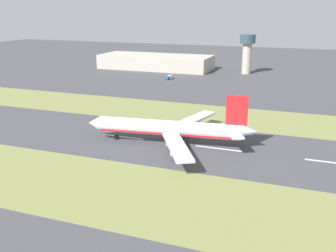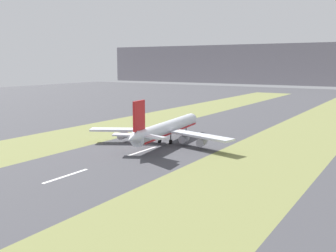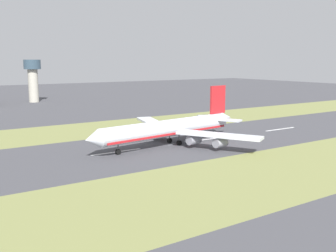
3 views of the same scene
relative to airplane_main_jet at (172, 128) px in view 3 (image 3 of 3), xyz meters
The scene contains 8 objects.
ground_plane 6.29m from the airplane_main_jet, 72.73° to the left, with size 800.00×800.00×0.00m, color #424247.
grass_median_west 44.90m from the airplane_main_jet, behind, with size 40.00×600.00×0.01m, color olive.
grass_median_east 45.97m from the airplane_main_jet, ahead, with size 40.00×600.00×0.01m, color olive.
centreline_dash_near 58.42m from the airplane_main_jet, 89.47° to the right, with size 1.20×18.00×0.01m, color silver.
centreline_dash_mid 19.09m from the airplane_main_jet, 88.30° to the right, with size 1.20×18.00×0.01m, color silver.
centreline_dash_far 22.71m from the airplane_main_jet, 88.59° to the left, with size 1.20×18.00×0.01m, color silver.
airplane_main_jet is the anchor object (origin of this frame).
control_tower 178.80m from the airplane_main_jet, ahead, with size 12.00×12.00×30.67m.
Camera 3 is at (-115.35, 75.57, 29.79)m, focal length 42.00 mm.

